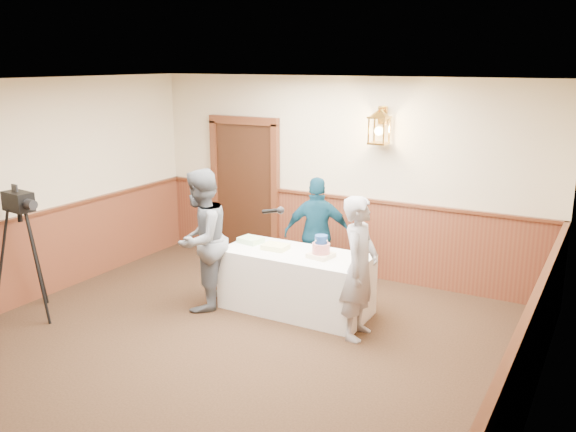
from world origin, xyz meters
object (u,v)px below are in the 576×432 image
(tv_camera_rig, at_px, (25,262))
(tiered_cake, at_px, (321,249))
(display_table, at_px, (296,282))
(sheet_cake_yellow, at_px, (275,247))
(baker, at_px, (359,268))
(assistant_p, at_px, (318,234))
(sheet_cake_green, at_px, (251,240))
(interviewer, at_px, (201,240))

(tv_camera_rig, bearing_deg, tiered_cake, 36.37)
(display_table, bearing_deg, tiered_cake, -4.35)
(sheet_cake_yellow, xyz_separation_m, tv_camera_rig, (-2.44, -1.70, -0.09))
(baker, bearing_deg, tiered_cake, 62.56)
(baker, distance_m, assistant_p, 1.52)
(display_table, xyz_separation_m, baker, (0.95, -0.29, 0.43))
(tiered_cake, bearing_deg, assistant_p, 118.64)
(tiered_cake, relative_size, sheet_cake_green, 1.06)
(sheet_cake_green, height_order, baker, baker)
(assistant_p, height_order, tv_camera_rig, tv_camera_rig)
(display_table, height_order, tiered_cake, tiered_cake)
(tiered_cake, relative_size, baker, 0.19)
(sheet_cake_yellow, xyz_separation_m, sheet_cake_green, (-0.42, 0.09, 0.00))
(tiered_cake, height_order, interviewer, interviewer)
(sheet_cake_yellow, height_order, sheet_cake_green, sheet_cake_green)
(sheet_cake_yellow, relative_size, sheet_cake_green, 1.06)
(display_table, bearing_deg, tv_camera_rig, -147.93)
(interviewer, bearing_deg, sheet_cake_yellow, 114.01)
(baker, bearing_deg, sheet_cake_yellow, 73.48)
(interviewer, bearing_deg, baker, 88.26)
(interviewer, xyz_separation_m, tv_camera_rig, (-1.66, -1.24, -0.19))
(display_table, bearing_deg, interviewer, -156.16)
(sheet_cake_green, relative_size, interviewer, 0.16)
(sheet_cake_green, height_order, tv_camera_rig, tv_camera_rig)
(tiered_cake, xyz_separation_m, sheet_cake_green, (-1.05, 0.11, -0.07))
(display_table, height_order, interviewer, interviewer)
(interviewer, bearing_deg, assistant_p, 136.26)
(sheet_cake_green, distance_m, tv_camera_rig, 2.71)
(baker, bearing_deg, display_table, 69.37)
(interviewer, distance_m, tv_camera_rig, 2.08)
(sheet_cake_green, xyz_separation_m, interviewer, (-0.36, -0.55, 0.09))
(sheet_cake_yellow, distance_m, tv_camera_rig, 2.98)
(sheet_cake_yellow, bearing_deg, baker, -13.14)
(sheet_cake_yellow, distance_m, interviewer, 0.91)
(tiered_cake, bearing_deg, interviewer, -162.54)
(display_table, bearing_deg, sheet_cake_yellow, -178.71)
(interviewer, relative_size, tv_camera_rig, 1.14)
(tiered_cake, distance_m, sheet_cake_yellow, 0.64)
(sheet_cake_green, height_order, interviewer, interviewer)
(sheet_cake_yellow, bearing_deg, tiered_cake, -1.81)
(assistant_p, bearing_deg, tiered_cake, 96.05)
(interviewer, bearing_deg, sheet_cake_green, 139.84)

